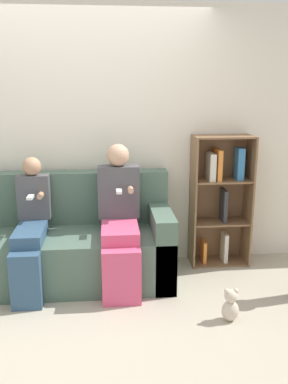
{
  "coord_description": "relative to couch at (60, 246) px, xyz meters",
  "views": [
    {
      "loc": [
        0.26,
        -3.1,
        1.78
      ],
      "look_at": [
        0.58,
        0.55,
        0.83
      ],
      "focal_mm": 38.0,
      "sensor_mm": 36.0,
      "label": 1
    }
  ],
  "objects": [
    {
      "name": "ground_plane",
      "position": [
        0.21,
        -0.51,
        -0.34
      ],
      "size": [
        14.0,
        14.0,
        0.0
      ],
      "primitive_type": "plane",
      "color": "#B2A893"
    },
    {
      "name": "back_wall",
      "position": [
        0.21,
        0.44,
        0.94
      ],
      "size": [
        10.0,
        0.06,
        2.55
      ],
      "color": "silver",
      "rests_on": "ground_plane"
    },
    {
      "name": "couch",
      "position": [
        0.0,
        0.0,
        0.0
      ],
      "size": [
        2.08,
        0.81,
        0.99
      ],
      "color": "#4C6656",
      "rests_on": "ground_plane"
    },
    {
      "name": "adult_seated",
      "position": [
        0.56,
        -0.14,
        0.33
      ],
      "size": [
        0.38,
        0.74,
        1.28
      ],
      "color": "#DB4C75",
      "rests_on": "ground_plane"
    },
    {
      "name": "child_seated",
      "position": [
        -0.22,
        -0.17,
        0.25
      ],
      "size": [
        0.29,
        0.74,
        1.17
      ],
      "color": "#335170",
      "rests_on": "ground_plane"
    },
    {
      "name": "bookshelf",
      "position": [
        1.59,
        0.28,
        0.36
      ],
      "size": [
        0.59,
        0.31,
        1.32
      ],
      "color": "brown",
      "rests_on": "ground_plane"
    },
    {
      "name": "teddy_bear",
      "position": [
        1.39,
        -0.84,
        -0.21
      ],
      "size": [
        0.14,
        0.11,
        0.27
      ],
      "color": "beige",
      "rests_on": "ground_plane"
    }
  ]
}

